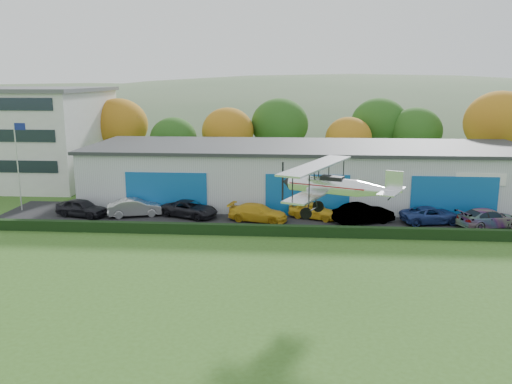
# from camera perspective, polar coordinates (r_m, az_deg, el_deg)

# --- Properties ---
(ground) EXTENTS (300.00, 300.00, 0.00)m
(ground) POSITION_cam_1_polar(r_m,az_deg,el_deg) (24.66, -5.73, -15.55)
(ground) COLOR #37591C
(ground) RESTS_ON ground
(apron) EXTENTS (48.00, 9.00, 0.05)m
(apron) POSITION_cam_1_polar(r_m,az_deg,el_deg) (43.99, 2.91, -2.87)
(apron) COLOR black
(apron) RESTS_ON ground
(hedge) EXTENTS (46.00, 0.60, 0.80)m
(hedge) POSITION_cam_1_polar(r_m,az_deg,el_deg) (39.26, 2.72, -4.16)
(hedge) COLOR black
(hedge) RESTS_ON ground
(hangar) EXTENTS (40.60, 12.60, 5.30)m
(hangar) POSITION_cam_1_polar(r_m,az_deg,el_deg) (50.23, 5.44, 2.06)
(hangar) COLOR #B2B7BC
(hangar) RESTS_ON ground
(office_block) EXTENTS (20.60, 15.60, 10.40)m
(office_block) POSITION_cam_1_polar(r_m,az_deg,el_deg) (65.21, -25.18, 5.56)
(office_block) COLOR silver
(office_block) RESTS_ON ground
(flagpole) EXTENTS (1.05, 0.10, 8.00)m
(flagpole) POSITION_cam_1_polar(r_m,az_deg,el_deg) (50.05, -24.24, 3.47)
(flagpole) COLOR silver
(flagpole) RESTS_ON ground
(tree_belt) EXTENTS (75.70, 13.22, 10.12)m
(tree_belt) POSITION_cam_1_polar(r_m,az_deg,el_deg) (62.44, 1.47, 6.83)
(tree_belt) COLOR #3D2614
(tree_belt) RESTS_ON ground
(distant_hills) EXTENTS (430.00, 196.00, 56.00)m
(distant_hills) POSITION_cam_1_polar(r_m,az_deg,el_deg) (163.53, 1.39, 3.59)
(distant_hills) COLOR #4C6642
(distant_hills) RESTS_ON ground
(car_0) EXTENTS (4.69, 2.84, 1.49)m
(car_0) POSITION_cam_1_polar(r_m,az_deg,el_deg) (46.71, -18.27, -1.61)
(car_0) COLOR black
(car_0) RESTS_ON apron
(car_1) EXTENTS (4.82, 2.94, 1.50)m
(car_1) POSITION_cam_1_polar(r_m,az_deg,el_deg) (45.59, -12.87, -1.62)
(car_1) COLOR silver
(car_1) RESTS_ON apron
(car_2) EXTENTS (5.35, 3.92, 1.35)m
(car_2) POSITION_cam_1_polar(r_m,az_deg,el_deg) (44.60, -7.16, -1.81)
(car_2) COLOR black
(car_2) RESTS_ON apron
(car_3) EXTENTS (5.12, 2.96, 1.40)m
(car_3) POSITION_cam_1_polar(r_m,az_deg,el_deg) (42.93, 0.21, -2.24)
(car_3) COLOR gold
(car_3) RESTS_ON apron
(car_4) EXTENTS (4.40, 3.07, 1.39)m
(car_4) POSITION_cam_1_polar(r_m,az_deg,el_deg) (43.95, 6.22, -1.97)
(car_4) COLOR gold
(car_4) RESTS_ON apron
(car_5) EXTENTS (5.14, 3.57, 1.61)m
(car_5) POSITION_cam_1_polar(r_m,az_deg,el_deg) (43.14, 11.52, -2.27)
(car_5) COLOR gray
(car_5) RESTS_ON apron
(car_6) EXTENTS (5.16, 3.14, 1.34)m
(car_6) POSITION_cam_1_polar(r_m,az_deg,el_deg) (44.55, 18.35, -2.38)
(car_6) COLOR navy
(car_6) RESTS_ON apron
(car_7) EXTENTS (5.42, 3.64, 1.46)m
(car_7) POSITION_cam_1_polar(r_m,az_deg,el_deg) (44.98, 23.74, -2.58)
(car_7) COLOR gray
(car_7) RESTS_ON apron
(biplane) EXTENTS (6.86, 7.53, 2.88)m
(biplane) POSITION_cam_1_polar(r_m,az_deg,el_deg) (28.76, 8.34, 0.81)
(biplane) COLOR silver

